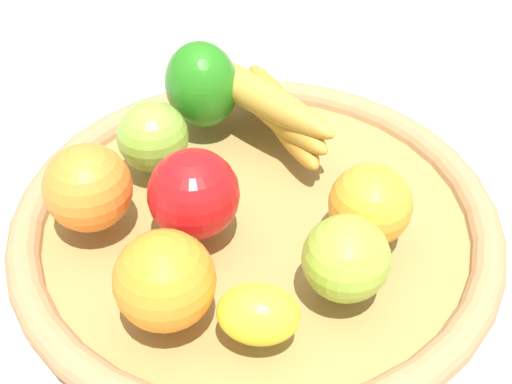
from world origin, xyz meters
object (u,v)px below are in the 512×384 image
at_px(banana_bunch, 270,105).
at_px(apple_2, 192,193).
at_px(orange_0, 88,188).
at_px(bell_pepper, 202,85).
at_px(lemon_0, 258,314).
at_px(orange_2, 165,281).
at_px(orange_1, 370,205).
at_px(apple_1, 153,137).
at_px(apple_0, 346,259).

xyz_separation_m(banana_bunch, apple_2, (-0.10, 0.12, 0.01)).
xyz_separation_m(orange_0, bell_pepper, (0.10, -0.14, 0.01)).
relative_size(lemon_0, orange_0, 0.82).
bearing_deg(bell_pepper, apple_2, -37.83).
height_order(lemon_0, orange_2, orange_2).
relative_size(orange_1, apple_1, 1.05).
bearing_deg(lemon_0, apple_0, -81.08).
xyz_separation_m(orange_1, apple_1, (0.16, 0.13, -0.00)).
bearing_deg(apple_1, orange_2, 164.06).
relative_size(lemon_0, bell_pepper, 0.70).
relative_size(apple_1, bell_pepper, 0.75).
xyz_separation_m(apple_1, orange_2, (-0.18, 0.05, 0.01)).
bearing_deg(lemon_0, apple_1, 1.11).
height_order(orange_1, apple_1, orange_1).
height_order(orange_0, bell_pepper, bell_pepper).
bearing_deg(orange_1, bell_pepper, 17.16).
relative_size(lemon_0, banana_bunch, 0.33).
bearing_deg(orange_2, apple_2, -33.13).
relative_size(lemon_0, orange_1, 0.88).
xyz_separation_m(orange_2, bell_pepper, (0.22, -0.12, 0.01)).
distance_m(apple_0, bell_pepper, 0.25).
bearing_deg(orange_2, orange_1, -86.68).
relative_size(apple_0, orange_0, 0.91).
height_order(banana_bunch, orange_1, orange_1).
xyz_separation_m(lemon_0, apple_0, (0.01, -0.08, 0.01)).
relative_size(banana_bunch, apple_2, 2.41).
bearing_deg(orange_1, apple_0, 132.35).
xyz_separation_m(lemon_0, orange_1, (0.06, -0.13, 0.01)).
relative_size(orange_0, orange_2, 0.98).
bearing_deg(apple_2, orange_0, 60.53).
bearing_deg(orange_0, apple_2, -119.47).
bearing_deg(orange_0, bell_pepper, -55.79).
height_order(apple_0, bell_pepper, bell_pepper).
xyz_separation_m(banana_bunch, orange_2, (-0.18, 0.17, 0.01)).
relative_size(lemon_0, apple_1, 0.93).
bearing_deg(apple_1, orange_0, 124.17).
xyz_separation_m(apple_0, orange_1, (0.04, -0.05, 0.00)).
relative_size(apple_2, orange_0, 1.03).
height_order(lemon_0, apple_2, apple_2).
bearing_deg(apple_0, apple_2, 34.93).
bearing_deg(orange_0, apple_1, -55.83).
distance_m(lemon_0, orange_1, 0.14).
distance_m(banana_bunch, apple_0, 0.21).
distance_m(apple_2, orange_1, 0.15).
height_order(lemon_0, apple_0, apple_0).
height_order(apple_2, orange_1, apple_2).
bearing_deg(apple_0, apple_1, 21.86).
height_order(apple_2, orange_2, same).
distance_m(apple_0, orange_0, 0.22).
height_order(apple_2, orange_0, apple_2).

